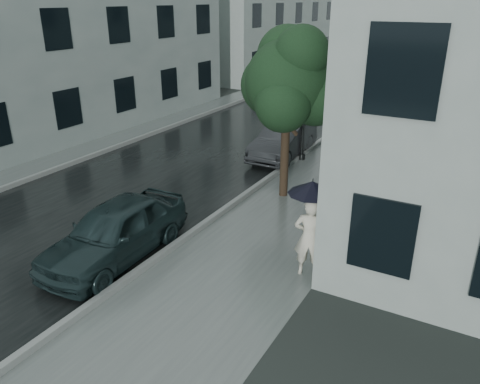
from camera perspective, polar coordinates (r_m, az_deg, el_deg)
The scene contains 14 objects.
ground at distance 9.87m, azimuth -5.74°, elevation -12.75°, with size 120.00×120.00×0.00m, color black.
sidewalk at distance 19.90m, azimuth 14.88°, elevation 5.22°, with size 3.50×60.00×0.01m, color slate.
kerb_near at distance 20.37m, azimuth 9.93°, elevation 6.25°, with size 0.15×60.00×0.15m, color slate.
asphalt_road at distance 21.73m, azimuth 1.15°, elevation 7.42°, with size 6.85×60.00×0.00m, color black.
kerb_far at distance 23.50m, azimuth -6.49°, elevation 8.63°, with size 0.15×60.00×0.15m, color slate.
sidewalk_far at distance 24.05m, azimuth -8.30°, elevation 8.69°, with size 1.70×60.00×0.01m, color #4C5451.
building_far_a at distance 23.55m, azimuth -24.08°, elevation 18.49°, with size 7.02×20.00×9.50m.
building_far_b at distance 40.98m, azimuth 2.36°, elevation 20.23°, with size 7.02×18.00×8.00m.
pedestrian at distance 10.24m, azimuth 8.43°, elevation -5.51°, with size 0.66×0.43×1.81m, color beige.
umbrella at distance 9.80m, azimuth 8.82°, elevation 0.55°, with size 1.07×1.07×1.31m.
street_tree at distance 13.76m, azimuth 5.98°, elevation 13.35°, with size 3.19×2.90×5.07m.
lamp_post at distance 17.38m, azimuth 7.39°, elevation 12.37°, with size 0.83×0.44×4.61m.
car_near at distance 11.25m, azimuth -14.94°, elevation -4.61°, with size 1.63×4.05×1.38m, color #182729.
car_far at distance 18.05m, azimuth 5.31°, elevation 6.31°, with size 1.38×3.95×1.30m, color #242629.
Camera 1 is at (4.73, -6.53, 5.70)m, focal length 35.00 mm.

